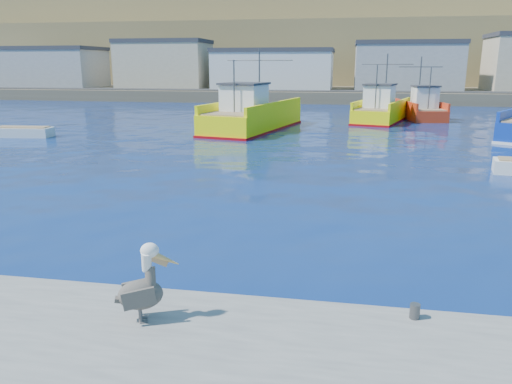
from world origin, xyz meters
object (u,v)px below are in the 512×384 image
at_px(trawler_yellow_a, 252,116).
at_px(trawler_yellow_b, 381,111).
at_px(boat_orange, 421,109).
at_px(skiff_left, 23,133).
at_px(pelican, 143,288).

distance_m(trawler_yellow_a, trawler_yellow_b, 13.96).
relative_size(boat_orange, skiff_left, 1.95).
xyz_separation_m(skiff_left, pelican, (20.34, -25.62, 0.87)).
height_order(trawler_yellow_a, skiff_left, trawler_yellow_a).
height_order(boat_orange, skiff_left, boat_orange).
relative_size(trawler_yellow_a, trawler_yellow_b, 1.23).
height_order(trawler_yellow_a, boat_orange, trawler_yellow_a).
distance_m(boat_orange, pelican, 45.64).
bearing_deg(boat_orange, trawler_yellow_a, -142.75).
bearing_deg(trawler_yellow_a, pelican, -82.95).
bearing_deg(skiff_left, boat_orange, 30.79).
height_order(trawler_yellow_b, skiff_left, trawler_yellow_b).
bearing_deg(boat_orange, skiff_left, -149.21).
xyz_separation_m(trawler_yellow_a, pelican, (4.06, -32.85, 0.04)).
distance_m(trawler_yellow_b, boat_orange, 4.96).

